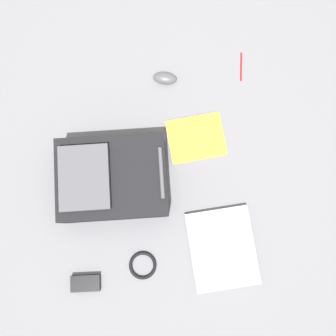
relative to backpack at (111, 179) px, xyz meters
The scene contains 8 objects.
ground_plane 0.29m from the backpack, 97.67° to the left, with size 3.40×3.40×0.00m, color slate.
backpack is the anchor object (origin of this frame).
laptop 0.55m from the backpack, 54.45° to the left, with size 0.35×0.30×0.03m.
book_red 0.41m from the backpack, 114.28° to the left, with size 0.22×0.26×0.02m.
computer_mouse 0.51m from the backpack, 150.75° to the left, with size 0.06×0.11×0.04m, color #4C4C51.
cable_coil 0.39m from the backpack, 15.89° to the left, with size 0.12×0.12×0.01m, color black.
power_brick 0.45m from the backpack, 18.05° to the right, with size 0.07×0.12×0.03m, color black.
pen_black 0.77m from the backpack, 128.99° to the left, with size 0.01×0.01×0.13m, color red.
Camera 1 is at (0.24, -0.05, 1.69)m, focal length 42.15 mm.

